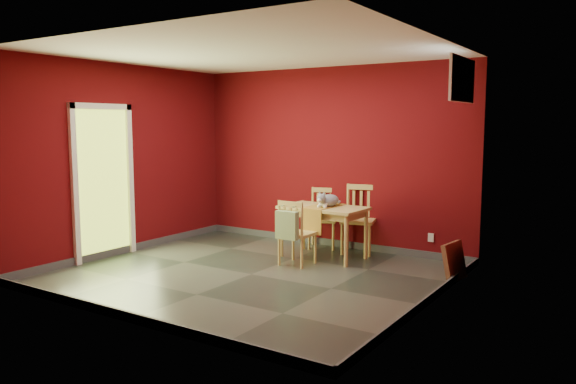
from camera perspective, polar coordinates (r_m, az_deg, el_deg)
The scene contains 13 objects.
ground at distance 7.05m, azimuth -3.74°, elevation -8.33°, with size 4.50×4.50×0.00m, color #2D342D.
room_shell at distance 7.04m, azimuth -3.74°, elevation -7.94°, with size 4.50×4.50×4.50m.
doorway at distance 8.11m, azimuth -18.29°, elevation 1.41°, with size 0.06×1.01×2.13m.
window at distance 6.73m, azimuth 17.23°, elevation 10.85°, with size 0.05×0.90×0.50m.
outlet_plate at distance 7.99m, azimuth 14.31°, elevation -4.51°, with size 0.08×0.01×0.12m, color silver.
dining_table at distance 7.78m, azimuth 3.62°, elevation -2.13°, with size 1.18×0.72×0.72m.
table_runner at distance 7.68m, azimuth 3.20°, elevation -1.97°, with size 0.35×0.69×0.34m.
chair_far_left at distance 8.48m, azimuth 3.59°, elevation -2.57°, with size 0.54×0.54×0.89m.
chair_far_right at distance 8.18m, azimuth 7.23°, elevation -2.64°, with size 0.56×0.56×0.98m.
chair_near at distance 7.39m, azimuth 0.79°, elevation -4.08°, with size 0.41×0.41×0.87m.
tote_bag at distance 7.19m, azimuth -0.10°, elevation -3.39°, with size 0.31×0.18×0.43m.
cat at distance 7.74m, azimuth 4.16°, elevation -0.63°, with size 0.25×0.47×0.24m, color slate, non-canonical shape.
picture_frame at distance 7.00m, azimuth 16.53°, elevation -6.79°, with size 0.21×0.47×0.46m.
Camera 1 is at (4.07, -5.45, 1.85)m, focal length 35.00 mm.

